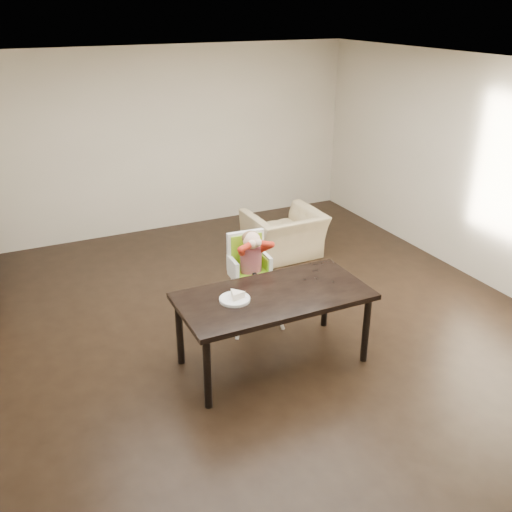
{
  "coord_description": "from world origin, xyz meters",
  "views": [
    {
      "loc": [
        -2.36,
        -4.66,
        3.26
      ],
      "look_at": [
        -0.08,
        0.12,
        0.87
      ],
      "focal_mm": 40.0,
      "sensor_mm": 36.0,
      "label": 1
    }
  ],
  "objects": [
    {
      "name": "dining_table",
      "position": [
        -0.18,
        -0.48,
        0.67
      ],
      "size": [
        1.8,
        0.9,
        0.75
      ],
      "color": "black",
      "rests_on": "ground"
    },
    {
      "name": "armchair",
      "position": [
        1.12,
        1.72,
        0.43
      ],
      "size": [
        0.99,
        0.66,
        0.85
      ],
      "primitive_type": "imported",
      "rotation": [
        0.0,
        0.0,
        3.17
      ],
      "color": "tan",
      "rests_on": "ground"
    },
    {
      "name": "ground",
      "position": [
        0.0,
        0.0,
        0.0
      ],
      "size": [
        7.0,
        7.0,
        0.0
      ],
      "primitive_type": "plane",
      "color": "black",
      "rests_on": "ground"
    },
    {
      "name": "room_walls",
      "position": [
        0.0,
        0.0,
        1.86
      ],
      "size": [
        6.02,
        7.02,
        2.71
      ],
      "color": "beige",
      "rests_on": "ground"
    },
    {
      "name": "high_chair",
      "position": [
        -0.05,
        0.31,
        0.76
      ],
      "size": [
        0.48,
        0.48,
        1.08
      ],
      "rotation": [
        0.0,
        0.0,
        -0.06
      ],
      "color": "white",
      "rests_on": "ground"
    },
    {
      "name": "plate",
      "position": [
        -0.55,
        -0.44,
        0.78
      ],
      "size": [
        0.33,
        0.33,
        0.08
      ],
      "rotation": [
        0.0,
        0.0,
        -0.19
      ],
      "color": "white",
      "rests_on": "dining_table"
    }
  ]
}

